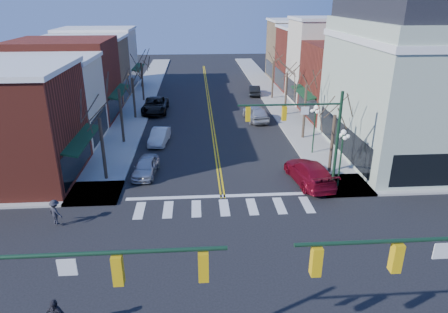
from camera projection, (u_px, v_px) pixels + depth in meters
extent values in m
plane|color=black|center=(233.00, 269.00, 19.89)|extent=(160.00, 160.00, 0.00)
cube|color=#9E9B93|center=(122.00, 139.00, 37.80)|extent=(3.50, 70.00, 0.15)
cube|color=#9E9B93|center=(303.00, 135.00, 38.95)|extent=(3.50, 70.00, 0.15)
cube|color=maroon|center=(1.00, 127.00, 28.25)|extent=(10.00, 8.50, 8.00)
cube|color=beige|center=(40.00, 104.00, 35.52)|extent=(10.00, 7.00, 7.50)
cube|color=maroon|center=(66.00, 80.00, 42.74)|extent=(10.00, 9.00, 8.50)
cube|color=#947751|center=(86.00, 70.00, 50.50)|extent=(10.00, 7.50, 7.80)
cube|color=beige|center=(99.00, 60.00, 57.60)|extent=(10.00, 8.00, 8.20)
cube|color=maroon|center=(354.00, 82.00, 43.25)|extent=(10.00, 8.50, 8.00)
cube|color=beige|center=(332.00, 62.00, 50.05)|extent=(10.00, 7.00, 10.00)
cube|color=maroon|center=(314.00, 59.00, 57.27)|extent=(10.00, 8.00, 8.50)
cube|color=#947751|center=(301.00, 50.00, 64.59)|extent=(10.00, 8.00, 9.00)
cube|color=#A8B9A0|center=(420.00, 91.00, 32.35)|extent=(12.00, 14.00, 11.00)
cube|color=white|center=(429.00, 38.00, 30.82)|extent=(12.25, 14.25, 0.50)
cube|color=black|center=(435.00, 7.00, 29.96)|extent=(11.40, 13.40, 1.80)
cylinder|color=#14331E|center=(103.00, 253.00, 10.38)|extent=(6.50, 0.12, 0.12)
cube|color=gold|center=(118.00, 270.00, 10.61)|extent=(0.28, 0.28, 0.90)
cube|color=gold|center=(203.00, 266.00, 10.76)|extent=(0.28, 0.28, 0.90)
cylinder|color=#14331E|center=(411.00, 240.00, 10.93)|extent=(6.50, 0.12, 0.12)
cube|color=gold|center=(396.00, 257.00, 11.11)|extent=(0.28, 0.28, 0.90)
cube|color=gold|center=(316.00, 261.00, 10.96)|extent=(0.28, 0.28, 0.90)
cylinder|color=#14331E|center=(337.00, 146.00, 25.88)|extent=(0.20, 0.20, 7.20)
cylinder|color=#14331E|center=(290.00, 105.00, 24.63)|extent=(6.50, 0.12, 0.12)
cube|color=gold|center=(284.00, 113.00, 24.81)|extent=(0.28, 0.28, 0.90)
cube|color=gold|center=(248.00, 114.00, 24.66)|extent=(0.28, 0.28, 0.90)
cylinder|color=#14331E|center=(340.00, 162.00, 27.55)|extent=(0.12, 0.12, 4.00)
sphere|color=white|center=(344.00, 132.00, 26.75)|extent=(0.36, 0.36, 0.36)
cylinder|color=#14331E|center=(314.00, 132.00, 33.57)|extent=(0.12, 0.12, 4.00)
sphere|color=white|center=(316.00, 107.00, 32.77)|extent=(0.36, 0.36, 0.36)
cylinder|color=#382B21|center=(103.00, 150.00, 28.63)|extent=(0.24, 0.24, 4.76)
cylinder|color=#382B21|center=(121.00, 117.00, 35.98)|extent=(0.24, 0.24, 5.04)
cylinder|color=#382B21|center=(134.00, 98.00, 43.48)|extent=(0.24, 0.24, 4.55)
cylinder|color=#382B21|center=(142.00, 82.00, 50.82)|extent=(0.24, 0.24, 4.90)
cylinder|color=#382B21|center=(332.00, 145.00, 29.76)|extent=(0.24, 0.24, 4.62)
cylinder|color=#382B21|center=(305.00, 112.00, 37.06)|extent=(0.24, 0.24, 5.18)
cylinder|color=#382B21|center=(286.00, 95.00, 44.53)|extent=(0.24, 0.24, 4.83)
cylinder|color=#382B21|center=(273.00, 80.00, 51.91)|extent=(0.24, 0.24, 4.97)
imported|color=#B8B8BD|center=(146.00, 167.00, 30.08)|extent=(2.02, 4.14, 1.36)
imported|color=silver|center=(159.00, 136.00, 36.64)|extent=(1.90, 4.22, 1.34)
imported|color=black|center=(155.00, 105.00, 46.42)|extent=(2.88, 6.05, 1.67)
imported|color=maroon|center=(309.00, 172.00, 28.79)|extent=(3.00, 5.89, 1.64)
imported|color=#BCBDC2|center=(256.00, 113.00, 43.31)|extent=(2.59, 5.23, 1.71)
imported|color=black|center=(255.00, 90.00, 54.65)|extent=(1.81, 4.19, 1.34)
imported|color=black|center=(55.00, 212.00, 23.25)|extent=(1.15, 1.05, 1.55)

